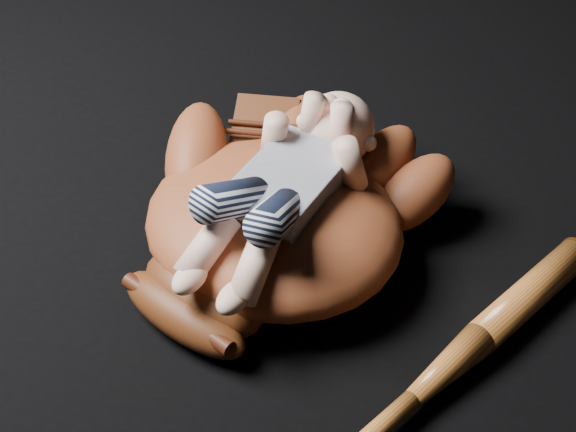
{
  "coord_description": "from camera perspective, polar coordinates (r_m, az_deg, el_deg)",
  "views": [
    {
      "loc": [
        0.44,
        -0.71,
        0.89
      ],
      "look_at": [
        -0.12,
        -0.02,
        0.09
      ],
      "focal_mm": 55.0,
      "sensor_mm": 36.0,
      "label": 1
    }
  ],
  "objects": [
    {
      "name": "baseball_glove",
      "position": [
        1.21,
        -0.95,
        0.15
      ],
      "size": [
        0.47,
        0.53,
        0.16
      ],
      "primitive_type": null,
      "rotation": [
        0.0,
        0.0,
        -0.01
      ],
      "color": "maroon",
      "rests_on": "ground"
    },
    {
      "name": "newborn_baby",
      "position": [
        1.16,
        -0.71,
        1.78
      ],
      "size": [
        0.25,
        0.43,
        0.16
      ],
      "primitive_type": null,
      "rotation": [
        0.0,
        0.0,
        0.16
      ],
      "color": "beige",
      "rests_on": "baseball_glove"
    },
    {
      "name": "baseball_bat",
      "position": [
        1.14,
        11.46,
        -8.53
      ],
      "size": [
        0.1,
        0.5,
        0.05
      ],
      "primitive_type": null,
      "rotation": [
        0.0,
        0.0,
        -0.12
      ],
      "color": "#A75920",
      "rests_on": "ground"
    }
  ]
}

